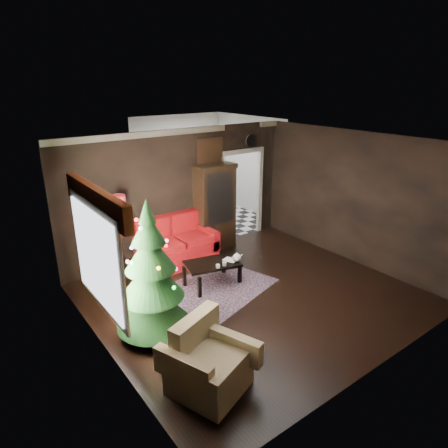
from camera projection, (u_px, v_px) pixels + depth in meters
floor at (253, 296)px, 7.35m from camera, size 5.50×5.50×0.00m
ceiling at (257, 143)px, 6.38m from camera, size 5.50×5.50×0.00m
wall_back at (181, 193)px, 8.75m from camera, size 5.50×0.00×5.50m
wall_front at (385, 280)px, 4.98m from camera, size 5.50×0.00×5.50m
wall_left at (99, 267)px, 5.33m from camera, size 0.00×5.50×5.50m
wall_right at (354, 198)px, 8.40m from camera, size 0.00×5.50×5.50m
doorway at (241, 196)px, 9.82m from camera, size 1.10×0.10×2.10m
left_window at (97, 258)px, 5.48m from camera, size 0.05×1.60×1.40m
valance at (96, 200)px, 5.25m from camera, size 0.12×2.10×0.35m
kitchen_floor at (207, 219)px, 11.31m from camera, size 3.00×3.00×0.00m
kitchen_window at (179, 153)px, 11.82m from camera, size 0.70×0.06×0.70m
rug at (214, 290)px, 7.55m from camera, size 2.54×2.13×0.01m
loveseat at (177, 241)px, 8.50m from camera, size 1.70×0.90×1.00m
curio_cabinet at (215, 209)px, 9.15m from camera, size 0.90×0.45×1.90m
floor_lamp at (122, 239)px, 7.74m from camera, size 0.33×0.33×1.79m
christmas_tree at (151, 274)px, 5.89m from camera, size 1.49×1.49×2.20m
armchair at (209, 359)px, 5.00m from camera, size 1.15×1.15×0.91m
coffee_table at (212, 273)px, 7.67m from camera, size 1.14×0.84×0.46m
teapot at (237, 257)px, 7.61m from camera, size 0.21×0.21×0.17m
cup_a at (224, 264)px, 7.46m from camera, size 0.09×0.09×0.07m
cup_b at (218, 266)px, 7.38m from camera, size 0.09×0.09×0.07m
book at (228, 256)px, 7.57m from camera, size 0.18×0.08×0.25m
wall_clock at (251, 141)px, 9.46m from camera, size 0.32×0.32×0.06m
painting at (209, 151)px, 8.84m from camera, size 0.62×0.05×0.52m
kitchen_counter at (185, 195)px, 12.06m from camera, size 1.80×0.60×0.90m
kitchen_table at (204, 212)px, 10.79m from camera, size 0.70×0.70×0.75m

